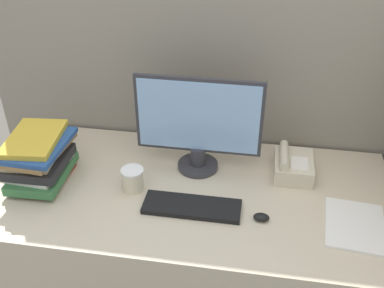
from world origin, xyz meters
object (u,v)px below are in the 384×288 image
(coffee_cup, at_px, (133,179))
(book_stack, at_px, (38,159))
(keyboard, at_px, (192,207))
(desk_telephone, at_px, (293,166))
(mouse, at_px, (261,217))
(monitor, at_px, (198,125))

(coffee_cup, distance_m, book_stack, 0.40)
(keyboard, xyz_separation_m, desk_telephone, (0.38, 0.29, 0.03))
(keyboard, xyz_separation_m, coffee_cup, (-0.25, 0.08, 0.04))
(mouse, bearing_deg, coffee_cup, 168.81)
(keyboard, xyz_separation_m, mouse, (0.26, -0.02, 0.00))
(book_stack, distance_m, desk_telephone, 1.05)
(monitor, bearing_deg, book_stack, -163.19)
(coffee_cup, xyz_separation_m, book_stack, (-0.39, 0.00, 0.06))
(coffee_cup, xyz_separation_m, desk_telephone, (0.63, 0.21, -0.01))
(book_stack, bearing_deg, keyboard, -7.38)
(monitor, distance_m, coffee_cup, 0.34)
(book_stack, bearing_deg, mouse, -6.47)
(monitor, relative_size, keyboard, 1.40)
(coffee_cup, relative_size, desk_telephone, 0.46)
(mouse, xyz_separation_m, book_stack, (-0.91, 0.10, 0.09))
(keyboard, relative_size, book_stack, 1.18)
(monitor, height_order, mouse, monitor)
(monitor, distance_m, book_stack, 0.67)
(mouse, height_order, desk_telephone, desk_telephone)
(keyboard, bearing_deg, book_stack, 172.62)
(book_stack, bearing_deg, coffee_cup, -0.13)
(monitor, height_order, keyboard, monitor)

